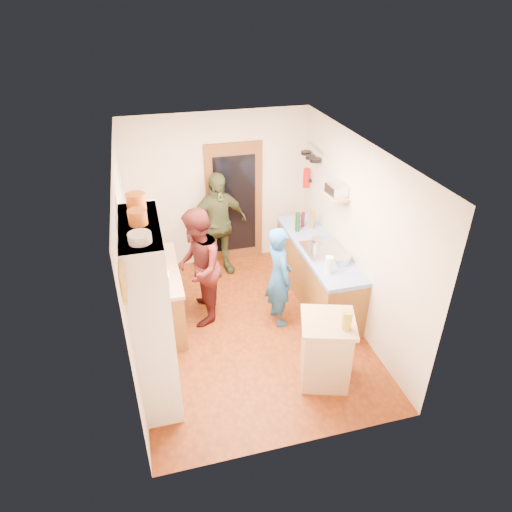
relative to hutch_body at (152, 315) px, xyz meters
name	(u,v)px	position (x,y,z in m)	size (l,w,h in m)	color
floor	(249,328)	(1.30, 0.80, -1.11)	(3.00, 4.00, 0.02)	#80340D
ceiling	(247,149)	(1.30, 0.80, 1.51)	(3.00, 4.00, 0.02)	silver
wall_back	(219,191)	(1.30, 2.81, 0.20)	(3.00, 0.02, 2.60)	beige
wall_front	(302,353)	(1.30, -1.21, 0.20)	(3.00, 0.02, 2.60)	beige
wall_left	(128,265)	(-0.21, 0.80, 0.20)	(0.02, 4.00, 2.60)	beige
wall_right	(356,235)	(2.81, 0.80, 0.20)	(0.02, 4.00, 2.60)	beige
door_frame	(235,204)	(1.55, 2.77, -0.05)	(0.95, 0.06, 2.10)	brown
door_glass	(235,205)	(1.55, 2.74, -0.05)	(0.70, 0.02, 1.70)	black
hutch_body	(152,315)	(0.00, 0.00, 0.00)	(0.40, 1.20, 2.20)	white
hutch_top_shelf	(139,227)	(0.00, 0.00, 1.08)	(0.40, 1.14, 0.04)	white
plate_stack	(140,238)	(0.00, -0.36, 1.14)	(0.21, 0.21, 0.09)	white
orange_pot_a	(138,217)	(0.00, 0.03, 1.17)	(0.19, 0.19, 0.15)	orange
orange_pot_b	(136,202)	(0.00, 0.38, 1.19)	(0.20, 0.20, 0.18)	orange
left_counter_base	(159,298)	(0.10, 1.25, -0.68)	(0.60, 1.40, 0.85)	brown
left_counter_top	(155,271)	(0.10, 1.25, -0.23)	(0.64, 1.44, 0.05)	tan
toaster	(161,281)	(0.15, 0.82, -0.11)	(0.24, 0.16, 0.18)	white
kettle	(151,273)	(0.05, 1.05, -0.11)	(0.16, 0.16, 0.18)	white
orange_bowl	(160,261)	(0.18, 1.40, -0.16)	(0.18, 0.18, 0.08)	orange
chopping_board	(154,252)	(0.12, 1.73, -0.19)	(0.30, 0.22, 0.03)	tan
right_counter_base	(317,273)	(2.50, 1.30, -0.68)	(0.60, 2.20, 0.84)	brown
right_counter_top	(319,248)	(2.50, 1.30, -0.23)	(0.62, 2.22, 0.06)	#0D3EBA
hob	(323,249)	(2.50, 1.15, -0.18)	(0.55, 0.58, 0.04)	silver
pot_on_hob	(318,242)	(2.45, 1.23, -0.10)	(0.19, 0.19, 0.12)	silver
bottle_a	(298,222)	(2.35, 1.84, -0.04)	(0.08, 0.08, 0.31)	#143F14
bottle_b	(303,220)	(2.48, 1.96, -0.08)	(0.06, 0.06, 0.25)	#591419
bottle_c	(312,219)	(2.61, 1.88, -0.05)	(0.08, 0.08, 0.31)	olive
paper_towel	(329,265)	(2.35, 0.58, -0.08)	(0.11, 0.11, 0.24)	white
mixing_bowl	(340,259)	(2.60, 0.79, -0.14)	(0.29, 0.29, 0.11)	silver
island_base	(326,352)	(1.95, -0.38, -0.67)	(0.55, 0.55, 0.86)	tan
island_top	(329,322)	(1.95, -0.38, -0.22)	(0.62, 0.62, 0.05)	tan
cutting_board	(324,319)	(1.92, -0.32, -0.21)	(0.35, 0.28, 0.02)	white
oil_jar	(347,320)	(2.08, -0.55, -0.08)	(0.11, 0.11, 0.23)	#AD9E2D
pan_rail	(315,148)	(2.76, 2.33, 0.95)	(0.02, 0.02, 0.65)	silver
pan_hang_a	(315,160)	(2.70, 2.15, 0.82)	(0.18, 0.18, 0.05)	black
pan_hang_b	(310,157)	(2.70, 2.35, 0.80)	(0.16, 0.16, 0.05)	black
pan_hang_c	(306,153)	(2.70, 2.55, 0.81)	(0.17, 0.17, 0.05)	black
wall_shelf	(336,196)	(2.67, 1.25, 0.60)	(0.26, 0.42, 0.03)	tan
radio	(336,190)	(2.67, 1.25, 0.69)	(0.22, 0.30, 0.15)	silver
ext_bracket	(310,180)	(2.77, 2.50, 0.35)	(0.06, 0.10, 0.04)	black
fire_extinguisher	(306,178)	(2.71, 2.50, 0.40)	(0.11, 0.11, 0.32)	red
picture_frame	(123,282)	(-0.18, -0.75, 0.95)	(0.03, 0.25, 0.30)	gold
person_hob	(281,277)	(1.78, 0.86, -0.35)	(0.55, 0.36, 1.50)	#20589F
person_left	(200,266)	(0.72, 1.25, -0.24)	(0.84, 0.65, 1.73)	#421514
person_back	(218,225)	(1.19, 2.40, -0.22)	(1.04, 0.43, 1.77)	#343C22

